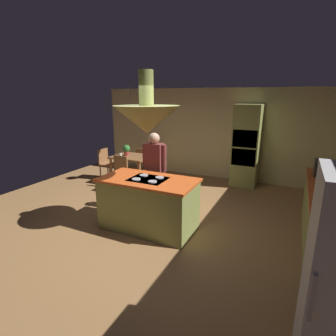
# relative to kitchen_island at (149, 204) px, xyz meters

# --- Properties ---
(ground) EXTENTS (8.16, 8.16, 0.00)m
(ground) POSITION_rel_kitchen_island_xyz_m (0.00, 0.20, -0.47)
(ground) COLOR #9E7042
(wall_back) EXTENTS (6.80, 0.10, 2.55)m
(wall_back) POSITION_rel_kitchen_island_xyz_m (0.00, 3.65, 0.80)
(wall_back) COLOR beige
(wall_back) RESTS_ON ground
(kitchen_island) EXTENTS (1.71, 0.90, 0.96)m
(kitchen_island) POSITION_rel_kitchen_island_xyz_m (0.00, 0.00, 0.00)
(kitchen_island) COLOR #8C934C
(kitchen_island) RESTS_ON ground
(counter_run_right) EXTENTS (0.73, 2.55, 0.94)m
(counter_run_right) POSITION_rel_kitchen_island_xyz_m (2.84, 0.80, 0.00)
(counter_run_right) COLOR #8C934C
(counter_run_right) RESTS_ON ground
(oven_tower) EXTENTS (0.66, 0.62, 2.13)m
(oven_tower) POSITION_rel_kitchen_island_xyz_m (1.10, 3.24, 0.59)
(oven_tower) COLOR #8C934C
(oven_tower) RESTS_ON ground
(dining_table) EXTENTS (1.02, 0.82, 0.76)m
(dining_table) POSITION_rel_kitchen_island_xyz_m (-1.70, 2.10, 0.18)
(dining_table) COLOR brown
(dining_table) RESTS_ON ground
(person_at_island) EXTENTS (0.53, 0.22, 1.64)m
(person_at_island) POSITION_rel_kitchen_island_xyz_m (-0.26, 0.72, 0.47)
(person_at_island) COLOR tan
(person_at_island) RESTS_ON ground
(range_hood) EXTENTS (1.10, 1.10, 1.00)m
(range_hood) POSITION_rel_kitchen_island_xyz_m (0.00, 0.00, 1.52)
(range_hood) COLOR #8C934C
(pendant_light_over_table) EXTENTS (0.32, 0.32, 0.82)m
(pendant_light_over_table) POSITION_rel_kitchen_island_xyz_m (-1.70, 2.10, 1.39)
(pendant_light_over_table) COLOR beige
(chair_facing_island) EXTENTS (0.40, 0.40, 0.87)m
(chair_facing_island) POSITION_rel_kitchen_island_xyz_m (-1.70, 1.47, 0.03)
(chair_facing_island) COLOR brown
(chair_facing_island) RESTS_ON ground
(chair_by_back_wall) EXTENTS (0.40, 0.40, 0.87)m
(chair_by_back_wall) POSITION_rel_kitchen_island_xyz_m (-1.70, 2.73, 0.03)
(chair_by_back_wall) COLOR brown
(chair_by_back_wall) RESTS_ON ground
(chair_at_corner) EXTENTS (0.40, 0.40, 0.87)m
(chair_at_corner) POSITION_rel_kitchen_island_xyz_m (-2.59, 2.10, 0.03)
(chair_at_corner) COLOR brown
(chair_at_corner) RESTS_ON ground
(potted_plant_on_table) EXTENTS (0.20, 0.20, 0.30)m
(potted_plant_on_table) POSITION_rel_kitchen_island_xyz_m (-1.85, 2.06, 0.46)
(potted_plant_on_table) COLOR #99382D
(potted_plant_on_table) RESTS_ON dining_table
(cup_on_table) EXTENTS (0.07, 0.07, 0.09)m
(cup_on_table) POSITION_rel_kitchen_island_xyz_m (-1.93, 1.89, 0.33)
(cup_on_table) COLOR white
(cup_on_table) RESTS_ON dining_table
(canister_sugar) EXTENTS (0.11, 0.11, 0.21)m
(canister_sugar) POSITION_rel_kitchen_island_xyz_m (2.84, 0.35, 0.57)
(canister_sugar) COLOR silver
(canister_sugar) RESTS_ON counter_run_right
(canister_tea) EXTENTS (0.13, 0.13, 0.14)m
(canister_tea) POSITION_rel_kitchen_island_xyz_m (2.84, 0.53, 0.54)
(canister_tea) COLOR silver
(canister_tea) RESTS_ON counter_run_right
(microwave_on_counter) EXTENTS (0.46, 0.36, 0.28)m
(microwave_on_counter) POSITION_rel_kitchen_island_xyz_m (2.84, 1.55, 0.60)
(microwave_on_counter) COLOR #232326
(microwave_on_counter) RESTS_ON counter_run_right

